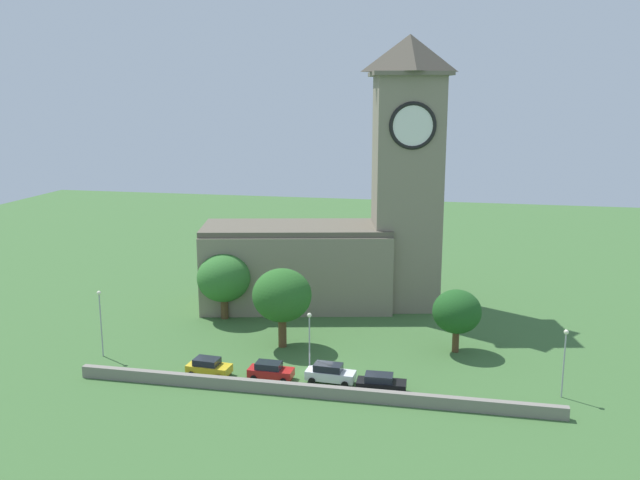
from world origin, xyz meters
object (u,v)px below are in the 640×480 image
object	(u,v)px
car_red	(270,371)
tree_riverside_west	(224,278)
church	(348,222)
streetlamp_west_mid	(309,334)
car_yellow	(209,367)
streetlamp_central	(565,352)
car_white	(330,373)
tree_riverside_east	(282,296)
tree_churchyard	(457,312)
streetlamp_west_end	(100,313)
car_black	(381,383)

from	to	relation	value
car_red	tree_riverside_west	distance (m)	20.28
church	streetlamp_west_mid	size ratio (longest dim) A/B	5.21
car_yellow	streetlamp_central	distance (m)	33.76
car_white	tree_riverside_east	distance (m)	12.02
tree_churchyard	streetlamp_west_end	bearing A→B (deg)	-166.26
streetlamp_west_end	tree_churchyard	distance (m)	37.69
streetlamp_west_mid	tree_riverside_east	size ratio (longest dim) A/B	0.75
car_black	tree_churchyard	bearing A→B (deg)	60.88
church	streetlamp_west_end	world-z (taller)	church
tree_churchyard	car_yellow	bearing A→B (deg)	-154.24
church	car_yellow	bearing A→B (deg)	-110.24
streetlamp_central	tree_riverside_west	size ratio (longest dim) A/B	0.80
church	streetlamp_central	distance (m)	34.60
tree_riverside_east	tree_riverside_west	world-z (taller)	tree_riverside_east
car_yellow	tree_churchyard	xyz separation A→B (m)	(23.80, 11.49, 3.60)
car_yellow	streetlamp_west_mid	bearing A→B (deg)	9.49
car_red	streetlamp_west_end	world-z (taller)	streetlamp_west_end
car_yellow	streetlamp_west_mid	distance (m)	10.61
car_yellow	streetlamp_central	bearing A→B (deg)	3.18
car_yellow	tree_churchyard	size ratio (longest dim) A/B	0.65
streetlamp_west_mid	streetlamp_central	world-z (taller)	streetlamp_west_mid
car_yellow	tree_riverside_east	world-z (taller)	tree_riverside_east
car_yellow	car_white	world-z (taller)	car_white
church	car_black	distance (m)	29.28
car_black	tree_riverside_west	distance (m)	28.11
car_white	streetlamp_west_end	bearing A→B (deg)	175.81
car_white	streetlamp_west_mid	bearing A→B (deg)	157.04
car_black	tree_churchyard	distance (m)	14.17
car_red	tree_riverside_east	bearing A→B (deg)	97.14
car_white	car_black	bearing A→B (deg)	-13.37
tree_riverside_east	streetlamp_west_end	bearing A→B (deg)	-159.59
streetlamp_west_end	streetlamp_central	world-z (taller)	streetlamp_west_end
church	streetlamp_west_end	size ratio (longest dim) A/B	4.77
car_yellow	tree_riverside_west	xyz separation A→B (m)	(-4.36, 17.12, 4.26)
car_red	tree_churchyard	world-z (taller)	tree_churchyard
car_yellow	streetlamp_central	size ratio (longest dim) A/B	0.68
streetlamp_central	car_yellow	bearing A→B (deg)	-176.82
streetlamp_central	streetlamp_west_end	bearing A→B (deg)	179.17
streetlamp_central	tree_riverside_west	xyz separation A→B (m)	(-37.89, 15.26, 0.75)
church	tree_riverside_east	world-z (taller)	church
church	streetlamp_west_mid	distance (m)	25.14
car_white	streetlamp_central	world-z (taller)	streetlamp_central
car_black	tree_riverside_east	world-z (taller)	tree_riverside_east
car_black	tree_churchyard	xyz separation A→B (m)	(6.67, 11.98, 3.59)
car_white	car_black	size ratio (longest dim) A/B	1.04
church	tree_churchyard	xyz separation A→B (m)	(14.25, -14.41, -6.58)
church	car_black	world-z (taller)	church
car_black	church	bearing A→B (deg)	106.03
streetlamp_west_end	tree_riverside_west	distance (m)	16.86
church	car_red	bearing A→B (deg)	-97.41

